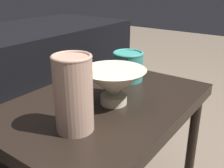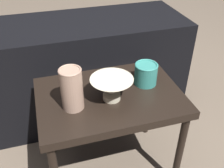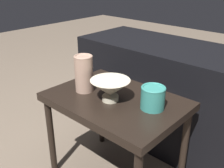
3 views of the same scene
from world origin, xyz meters
TOP-DOWN VIEW (x-y plane):
  - table at (0.00, 0.00)m, footprint 0.67×0.47m
  - couch_backdrop at (0.00, 0.55)m, footprint 1.26×0.50m
  - bowl at (0.00, -0.04)m, footprint 0.19×0.19m
  - vase_textured_left at (-0.18, -0.05)m, footprint 0.10×0.10m
  - vase_colorful_right at (0.19, 0.04)m, footprint 0.11×0.11m

SIDE VIEW (x-z plane):
  - couch_backdrop at x=0.00m, z-range 0.00..0.66m
  - table at x=0.00m, z-range 0.20..0.71m
  - vase_colorful_right at x=0.19m, z-range 0.52..0.62m
  - bowl at x=0.00m, z-range 0.53..0.63m
  - vase_textured_left at x=-0.18m, z-range 0.52..0.71m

